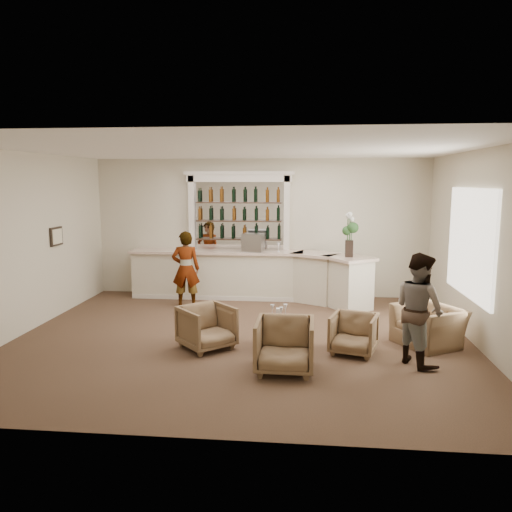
{
  "coord_description": "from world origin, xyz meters",
  "views": [
    {
      "loc": [
        1.12,
        -8.47,
        2.77
      ],
      "look_at": [
        0.17,
        0.9,
        1.35
      ],
      "focal_mm": 35.0,
      "sensor_mm": 36.0,
      "label": 1
    }
  ],
  "objects": [
    {
      "name": "wine_glass_tbl_b",
      "position": [
        0.78,
        -0.25,
        0.6
      ],
      "size": [
        0.07,
        0.07,
        0.21
      ],
      "primitive_type": null,
      "color": "white",
      "rests_on": "cocktail_table"
    },
    {
      "name": "wine_glass_bar_right",
      "position": [
        -0.15,
        2.97,
        1.25
      ],
      "size": [
        0.07,
        0.07,
        0.21
      ],
      "primitive_type": null,
      "color": "white",
      "rests_on": "bar_counter"
    },
    {
      "name": "room_shell",
      "position": [
        0.16,
        0.71,
        2.34
      ],
      "size": [
        8.04,
        7.02,
        3.32
      ],
      "color": "beige",
      "rests_on": "ground"
    },
    {
      "name": "ground",
      "position": [
        0.0,
        0.0,
        0.0
      ],
      "size": [
        8.0,
        8.0,
        0.0
      ],
      "primitive_type": "plane",
      "color": "brown",
      "rests_on": "ground"
    },
    {
      "name": "guest",
      "position": [
        2.83,
        -0.93,
        0.86
      ],
      "size": [
        0.97,
        1.04,
        1.71
      ],
      "primitive_type": "imported",
      "rotation": [
        0.0,
        0.0,
        2.06
      ],
      "color": "gray",
      "rests_on": "ground"
    },
    {
      "name": "espresso_machine",
      "position": [
        -0.11,
        2.98,
        1.35
      ],
      "size": [
        0.52,
        0.46,
        0.42
      ],
      "primitive_type": "cube",
      "rotation": [
        0.0,
        0.0,
        -0.12
      ],
      "color": "silver",
      "rests_on": "bar_counter"
    },
    {
      "name": "back_bar_alcove",
      "position": [
        -0.5,
        3.41,
        2.03
      ],
      "size": [
        2.64,
        0.25,
        3.0
      ],
      "color": "white",
      "rests_on": "ground"
    },
    {
      "name": "wine_glass_bar_left",
      "position": [
        0.48,
        3.05,
        1.25
      ],
      "size": [
        0.07,
        0.07,
        0.21
      ],
      "primitive_type": null,
      "color": "white",
      "rests_on": "bar_counter"
    },
    {
      "name": "armchair_center",
      "position": [
        0.83,
        -1.45,
        0.39
      ],
      "size": [
        0.85,
        0.88,
        0.79
      ],
      "primitive_type": "imported",
      "rotation": [
        0.0,
        0.0,
        -0.01
      ],
      "color": "brown",
      "rests_on": "ground"
    },
    {
      "name": "wine_glass_tbl_c",
      "position": [
        0.72,
        -0.46,
        0.6
      ],
      "size": [
        0.07,
        0.07,
        0.21
      ],
      "primitive_type": null,
      "color": "white",
      "rests_on": "cocktail_table"
    },
    {
      "name": "armchair_far",
      "position": [
        3.21,
        -0.02,
        0.33
      ],
      "size": [
        1.28,
        1.33,
        0.66
      ],
      "primitive_type": "imported",
      "rotation": [
        0.0,
        0.0,
        -1.04
      ],
      "color": "brown",
      "rests_on": "ground"
    },
    {
      "name": "wine_glass_tbl_a",
      "position": [
        0.56,
        -0.3,
        0.6
      ],
      "size": [
        0.07,
        0.07,
        0.21
      ],
      "primitive_type": null,
      "color": "white",
      "rests_on": "cocktail_table"
    },
    {
      "name": "armchair_right",
      "position": [
        1.9,
        -0.57,
        0.33
      ],
      "size": [
        0.87,
        0.89,
        0.65
      ],
      "primitive_type": "imported",
      "rotation": [
        0.0,
        0.0,
        -0.29
      ],
      "color": "brown",
      "rests_on": "ground"
    },
    {
      "name": "sommelier",
      "position": [
        -1.53,
        2.19,
        0.84
      ],
      "size": [
        0.67,
        0.5,
        1.69
      ],
      "primitive_type": "imported",
      "rotation": [
        0.0,
        0.0,
        3.31
      ],
      "color": "gray",
      "rests_on": "ground"
    },
    {
      "name": "napkin_holder",
      "position": [
        0.66,
        -0.19,
        0.56
      ],
      "size": [
        0.08,
        0.08,
        0.12
      ],
      "primitive_type": "cube",
      "color": "white",
      "rests_on": "cocktail_table"
    },
    {
      "name": "bar_counter",
      "position": [
        -0.16,
        3.0,
        0.57
      ],
      "size": [
        5.72,
        1.8,
        1.14
      ],
      "color": "beige",
      "rests_on": "ground"
    },
    {
      "name": "flower_vase",
      "position": [
        2.04,
        2.39,
        1.68
      ],
      "size": [
        0.26,
        0.26,
        0.97
      ],
      "color": "black",
      "rests_on": "bar_counter"
    },
    {
      "name": "cocktail_table",
      "position": [
        0.68,
        -0.33,
        0.25
      ],
      "size": [
        0.68,
        0.68,
        0.5
      ],
      "primitive_type": "cylinder",
      "color": "#4B2C20",
      "rests_on": "ground"
    },
    {
      "name": "armchair_left",
      "position": [
        -0.51,
        -0.57,
        0.36
      ],
      "size": [
        1.11,
        1.11,
        0.73
      ],
      "primitive_type": "imported",
      "rotation": [
        0.0,
        0.0,
        0.75
      ],
      "color": "brown",
      "rests_on": "ground"
    }
  ]
}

